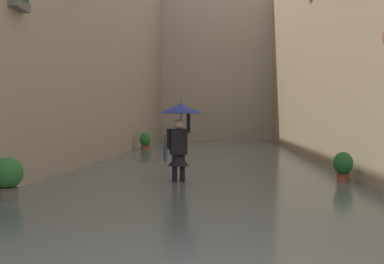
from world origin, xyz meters
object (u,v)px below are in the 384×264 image
at_px(person_wading, 180,127).
at_px(potted_plant_near_right, 7,179).
at_px(potted_plant_far_right, 145,142).
at_px(potted_plant_far_left, 343,167).

xyz_separation_m(person_wading, potted_plant_near_right, (2.84, 2.71, -0.88)).
xyz_separation_m(person_wading, potted_plant_far_right, (2.74, -11.72, -0.89)).
xyz_separation_m(person_wading, potted_plant_far_left, (-3.72, -0.18, -0.92)).
bearing_deg(potted_plant_near_right, person_wading, -136.30).
relative_size(person_wading, potted_plant_far_left, 2.37).
distance_m(potted_plant_near_right, potted_plant_far_left, 7.16).
bearing_deg(potted_plant_far_left, potted_plant_near_right, 23.81).
bearing_deg(potted_plant_near_right, potted_plant_far_left, -156.19).
distance_m(potted_plant_far_right, potted_plant_far_left, 13.22).
height_order(person_wading, potted_plant_near_right, person_wading).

